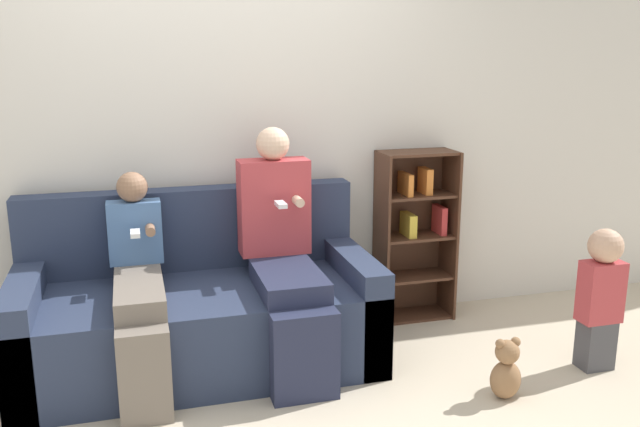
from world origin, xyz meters
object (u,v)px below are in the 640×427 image
Objects in this scene: toddler_standing at (601,294)px; bookshelf at (414,231)px; child_seated at (139,285)px; teddy_bear at (506,370)px; couch at (199,313)px; adult_seated at (284,249)px.

toddler_standing is 0.72× the size of bookshelf.
child_seated is 1.94m from teddy_bear.
adult_seated is at bearing -11.41° from couch.
teddy_bear is at bearing -89.33° from bookshelf.
couch is at bearing 150.44° from teddy_bear.
adult_seated is 1.63× the size of toddler_standing.
child_seated is 1.83m from bookshelf.
teddy_bear is at bearing -29.56° from couch.
couch is 1.78× the size of child_seated.
couch reaches higher than teddy_bear.
adult_seated is at bearing 143.48° from teddy_bear.
couch is at bearing 26.69° from child_seated.
teddy_bear is (-0.66, -0.17, -0.28)m from toddler_standing.
adult_seated is 4.00× the size of teddy_bear.
child_seated is 2.49m from toddler_standing.
bookshelf is at bearing 16.03° from child_seated.
couch is 1.51m from bookshelf.
adult_seated is at bearing -155.66° from bookshelf.
adult_seated is 1.33m from teddy_bear.
couch is 0.60m from adult_seated.
couch is 1.75× the size of bookshelf.
couch is 0.43m from child_seated.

